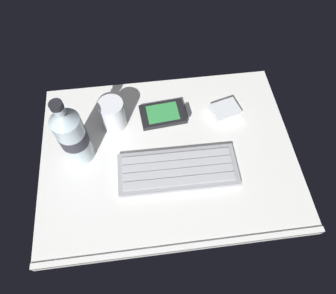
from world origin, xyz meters
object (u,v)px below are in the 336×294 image
juice_cup (113,115)px  water_bottle (72,135)px  keyboard (178,170)px  handheld_device (165,114)px  charger_block (225,111)px

juice_cup → water_bottle: 13.03cm
keyboard → water_bottle: bearing=161.7°
keyboard → handheld_device: bearing=93.7°
water_bottle → charger_block: (38.54, 7.82, -7.81)cm
keyboard → charger_block: charger_block is taller
charger_block → handheld_device: bearing=175.3°
handheld_device → juice_cup: size_ratio=1.56×
water_bottle → charger_block: water_bottle is taller
handheld_device → charger_block: charger_block is taller
water_bottle → charger_block: size_ratio=2.97×
juice_cup → water_bottle: size_ratio=0.41×
handheld_device → juice_cup: 13.99cm
charger_block → water_bottle: bearing=-168.5°
handheld_device → water_bottle: 25.48cm
handheld_device → juice_cup: bearing=-176.2°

